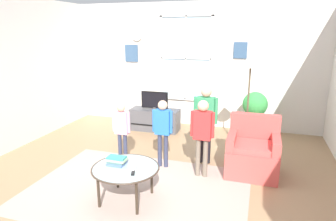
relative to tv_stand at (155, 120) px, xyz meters
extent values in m
cube|color=#9E7A56|center=(0.70, -2.51, -0.25)|extent=(6.20, 6.93, 0.02)
cube|color=silver|center=(0.70, 0.71, 1.14)|extent=(5.60, 0.12, 2.76)
cube|color=silver|center=(0.53, 0.64, 1.31)|extent=(1.16, 0.02, 1.85)
cube|color=white|center=(0.53, 0.62, 2.23)|extent=(1.22, 0.04, 0.06)
cube|color=white|center=(0.53, 0.62, 0.38)|extent=(1.22, 0.04, 0.06)
cube|color=white|center=(-0.05, 0.62, 1.31)|extent=(0.06, 0.04, 1.85)
cube|color=white|center=(1.11, 0.62, 1.31)|extent=(0.06, 0.04, 1.85)
cube|color=white|center=(0.53, 0.62, 1.31)|extent=(0.03, 0.04, 1.85)
cube|color=white|center=(0.53, 0.62, 1.31)|extent=(1.16, 0.04, 0.03)
cube|color=#38567A|center=(-0.80, 0.63, 1.39)|extent=(0.32, 0.03, 0.40)
cube|color=#38567A|center=(1.71, 0.63, 1.50)|extent=(0.28, 0.03, 0.34)
cylinder|color=silver|center=(-0.64, 0.62, 1.80)|extent=(0.24, 0.04, 0.24)
cube|color=tan|center=(0.66, -2.52, -0.23)|extent=(2.98, 2.13, 0.01)
cube|color=#4C4C51|center=(0.00, 0.00, 0.00)|extent=(1.07, 0.42, 0.47)
cube|color=black|center=(0.00, -0.21, -0.07)|extent=(0.97, 0.02, 0.02)
cylinder|color=#4C4C4C|center=(0.00, 0.00, 0.26)|extent=(0.08, 0.08, 0.05)
cube|color=black|center=(0.00, 0.00, 0.45)|extent=(0.59, 0.05, 0.36)
cube|color=black|center=(0.00, -0.03, 0.45)|extent=(0.55, 0.01, 0.32)
cube|color=#D14C47|center=(2.14, -1.54, -0.03)|extent=(0.76, 0.72, 0.42)
cube|color=#D14C47|center=(2.14, -1.24, 0.41)|extent=(0.76, 0.16, 0.45)
cube|color=#D14C47|center=(1.82, -1.54, 0.28)|extent=(0.12, 0.65, 0.20)
cube|color=#D14C47|center=(2.46, -1.54, 0.28)|extent=(0.12, 0.65, 0.20)
cube|color=#E1524D|center=(2.14, -1.59, 0.22)|extent=(0.61, 0.50, 0.08)
cylinder|color=#99B2B7|center=(0.62, -2.80, 0.21)|extent=(0.84, 0.84, 0.02)
torus|color=#3F3328|center=(0.62, -2.80, 0.21)|extent=(0.86, 0.86, 0.02)
cylinder|color=#33281E|center=(0.37, -2.55, -0.02)|extent=(0.04, 0.04, 0.44)
cylinder|color=#33281E|center=(0.87, -2.55, -0.02)|extent=(0.04, 0.04, 0.44)
cylinder|color=#33281E|center=(0.37, -3.06, -0.02)|extent=(0.04, 0.04, 0.44)
cylinder|color=#33281E|center=(0.87, -3.06, -0.02)|extent=(0.04, 0.04, 0.44)
cube|color=#5875B1|center=(0.47, -2.75, 0.24)|extent=(0.22, 0.19, 0.03)
cube|color=slate|center=(0.47, -2.75, 0.26)|extent=(0.21, 0.15, 0.03)
cube|color=#A4C599|center=(0.47, -2.75, 0.29)|extent=(0.26, 0.15, 0.03)
cube|color=teal|center=(0.47, -2.75, 0.32)|extent=(0.24, 0.14, 0.02)
cylinder|color=white|center=(0.75, -2.87, 0.27)|extent=(0.09, 0.09, 0.10)
cube|color=black|center=(0.78, -2.92, 0.23)|extent=(0.08, 0.15, 0.02)
cylinder|color=#726656|center=(1.36, -1.85, 0.06)|extent=(0.07, 0.07, 0.59)
cylinder|color=#726656|center=(1.47, -1.85, 0.06)|extent=(0.07, 0.07, 0.59)
cube|color=red|center=(1.41, -1.85, 0.57)|extent=(0.26, 0.13, 0.42)
sphere|color=#D8AD8C|center=(1.41, -1.85, 0.86)|extent=(0.16, 0.16, 0.16)
cylinder|color=red|center=(1.26, -1.87, 0.59)|extent=(0.05, 0.05, 0.38)
cylinder|color=red|center=(1.56, -1.87, 0.59)|extent=(0.05, 0.05, 0.38)
cylinder|color=black|center=(1.30, -1.36, 0.09)|extent=(0.08, 0.08, 0.66)
cylinder|color=black|center=(1.43, -1.36, 0.09)|extent=(0.08, 0.08, 0.66)
cube|color=#338C59|center=(1.37, -1.36, 0.65)|extent=(0.28, 0.15, 0.46)
sphere|color=#D8AD8C|center=(1.37, -1.36, 0.97)|extent=(0.18, 0.18, 0.18)
cylinder|color=#338C59|center=(1.20, -1.38, 0.67)|extent=(0.06, 0.06, 0.42)
cylinder|color=#338C59|center=(1.53, -1.38, 0.67)|extent=(0.06, 0.06, 0.42)
cylinder|color=#333851|center=(0.70, -1.71, 0.04)|extent=(0.07, 0.07, 0.56)
cylinder|color=#333851|center=(0.81, -1.71, 0.04)|extent=(0.07, 0.07, 0.56)
cube|color=blue|center=(0.76, -1.71, 0.52)|extent=(0.24, 0.13, 0.39)
sphere|color=#D8AD8C|center=(0.76, -1.71, 0.79)|extent=(0.15, 0.15, 0.15)
cylinder|color=blue|center=(0.62, -1.73, 0.53)|extent=(0.05, 0.05, 0.35)
cylinder|color=blue|center=(0.90, -1.73, 0.53)|extent=(0.05, 0.05, 0.35)
cylinder|color=#333851|center=(0.04, -1.79, 0.02)|extent=(0.06, 0.06, 0.52)
cylinder|color=#333851|center=(0.14, -1.79, 0.02)|extent=(0.06, 0.06, 0.52)
cube|color=#DB9EBC|center=(0.09, -1.79, 0.47)|extent=(0.22, 0.12, 0.37)
sphere|color=#D8AD8C|center=(0.09, -1.79, 0.72)|extent=(0.14, 0.14, 0.14)
cylinder|color=#DB9EBC|center=(-0.05, -1.81, 0.49)|extent=(0.05, 0.05, 0.33)
cylinder|color=#DB9EBC|center=(0.22, -1.81, 0.49)|extent=(0.05, 0.05, 0.33)
cylinder|color=#4C565B|center=(2.10, 0.20, -0.11)|extent=(0.35, 0.35, 0.24)
cylinder|color=#4C7238|center=(2.10, 0.20, 0.11)|extent=(0.02, 0.02, 0.20)
sphere|color=green|center=(2.10, 0.20, 0.46)|extent=(0.50, 0.50, 0.50)
cylinder|color=black|center=(1.99, -0.89, -0.22)|extent=(0.26, 0.26, 0.03)
cylinder|color=brown|center=(1.99, -0.89, 0.55)|extent=(0.03, 0.03, 1.57)
cone|color=beige|center=(1.99, -0.89, 1.43)|extent=(0.32, 0.32, 0.22)
camera|label=1|loc=(2.17, -5.94, 1.88)|focal=31.86mm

